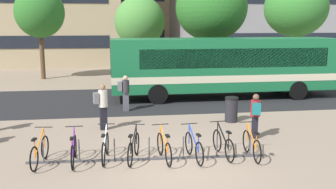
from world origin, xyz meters
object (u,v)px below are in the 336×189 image
object	(u,v)px
city_bus	(223,65)
parked_bicycle_orange_7	(252,145)
parked_bicycle_black_6	(223,144)
trash_bin	(231,109)
street_tree_2	(296,8)
commuter_grey_pack_1	(125,91)
commuter_teal_pack_2	(255,113)
parked_bicycle_white_2	(105,148)
parked_bicycle_blue_5	(194,147)
parked_bicycle_orange_4	(164,148)
parked_bicycle_black_3	(134,148)
parked_bicycle_purple_1	(74,151)
parked_bicycle_orange_0	(40,152)
street_tree_1	(211,8)
commuter_grey_pack_0	(102,104)
street_tree_0	(40,12)
street_tree_3	(140,22)

from	to	relation	value
city_bus	parked_bicycle_orange_7	size ratio (longest dim) A/B	6.98
city_bus	parked_bicycle_black_6	bearing A→B (deg)	73.97
trash_bin	street_tree_2	size ratio (longest dim) A/B	0.14
city_bus	trash_bin	xyz separation A→B (m)	(-1.05, -5.07, -1.26)
commuter_grey_pack_1	commuter_teal_pack_2	world-z (taller)	commuter_grey_pack_1
parked_bicycle_white_2	parked_bicycle_blue_5	xyz separation A→B (m)	(2.61, -0.32, 0.00)
parked_bicycle_white_2	parked_bicycle_orange_4	distance (m)	1.75
parked_bicycle_white_2	parked_bicycle_black_3	bearing A→B (deg)	-94.85
parked_bicycle_purple_1	city_bus	bearing A→B (deg)	-38.93
parked_bicycle_orange_0	commuter_teal_pack_2	xyz separation A→B (m)	(7.04, 1.58, 0.53)
commuter_teal_pack_2	city_bus	bearing A→B (deg)	7.06
commuter_grey_pack_1	street_tree_1	size ratio (longest dim) A/B	0.23
parked_bicycle_black_3	commuter_teal_pack_2	xyz separation A→B (m)	(4.35, 1.62, 0.53)
parked_bicycle_purple_1	street_tree_2	distance (m)	24.14
commuter_grey_pack_0	trash_bin	world-z (taller)	commuter_grey_pack_0
parked_bicycle_black_6	commuter_grey_pack_1	size ratio (longest dim) A/B	1.04
parked_bicycle_white_2	commuter_grey_pack_1	size ratio (longest dim) A/B	1.04
parked_bicycle_white_2	parked_bicycle_orange_4	size ratio (longest dim) A/B	1.00
city_bus	parked_bicycle_white_2	world-z (taller)	city_bus
parked_bicycle_black_6	commuter_grey_pack_0	bearing A→B (deg)	40.79
parked_bicycle_black_6	commuter_teal_pack_2	distance (m)	2.39
parked_bicycle_purple_1	commuter_grey_pack_0	world-z (taller)	commuter_grey_pack_0
parked_bicycle_black_3	street_tree_0	xyz separation A→B (m)	(-5.58, 17.66, 4.33)
parked_bicycle_blue_5	street_tree_3	distance (m)	16.57
parked_bicycle_black_6	street_tree_2	xyz separation A→B (m)	(10.92, 18.04, 4.74)
street_tree_2	parked_bicycle_blue_5	bearing A→B (deg)	-123.12
parked_bicycle_orange_7	street_tree_1	xyz separation A→B (m)	(2.26, 14.02, 4.57)
city_bus	parked_bicycle_orange_4	size ratio (longest dim) A/B	7.01
parked_bicycle_orange_7	trash_bin	distance (m)	4.26
commuter_grey_pack_0	street_tree_2	xyz separation A→B (m)	(14.63, 14.51, 4.11)
commuter_grey_pack_1	street_tree_1	bearing A→B (deg)	46.80
parked_bicycle_purple_1	parked_bicycle_white_2	distance (m)	0.91
parked_bicycle_orange_0	commuter_grey_pack_1	bearing A→B (deg)	-15.36
parked_bicycle_blue_5	trash_bin	distance (m)	4.82
parked_bicycle_blue_5	street_tree_1	bearing A→B (deg)	-22.39
parked_bicycle_black_3	trash_bin	bearing A→B (deg)	-32.80
commuter_grey_pack_1	street_tree_3	size ratio (longest dim) A/B	0.28
street_tree_3	commuter_teal_pack_2	bearing A→B (deg)	-78.09
parked_bicycle_purple_1	parked_bicycle_black_3	size ratio (longest dim) A/B	1.02
parked_bicycle_black_6	street_tree_1	size ratio (longest dim) A/B	0.24
parked_bicycle_white_2	parked_bicycle_purple_1	bearing A→B (deg)	104.45
parked_bicycle_blue_5	street_tree_2	xyz separation A→B (m)	(11.86, 18.18, 4.74)
commuter_teal_pack_2	parked_bicycle_black_3	bearing A→B (deg)	124.62
trash_bin	commuter_teal_pack_2	bearing A→B (deg)	-86.90
parked_bicycle_white_2	trash_bin	world-z (taller)	trash_bin
parked_bicycle_blue_5	parked_bicycle_orange_7	bearing A→B (deg)	-97.89
parked_bicycle_blue_5	commuter_teal_pack_2	bearing A→B (deg)	-61.21
commuter_grey_pack_0	street_tree_0	xyz separation A→B (m)	(-4.59, 14.17, 3.70)
commuter_grey_pack_0	parked_bicycle_black_3	bearing A→B (deg)	-86.76
street_tree_3	street_tree_1	bearing A→B (deg)	-25.99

